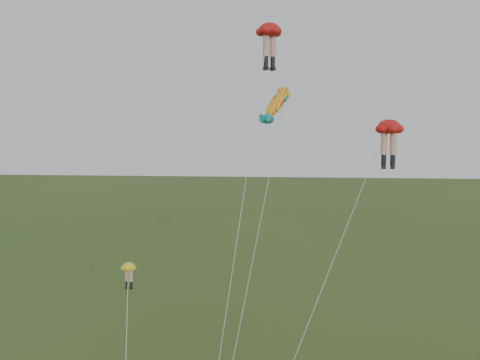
# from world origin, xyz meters

# --- Properties ---
(legs_kite_red_high) EXTENTS (3.82, 9.00, 21.54)m
(legs_kite_red_high) POSITION_xyz_m (1.93, 7.24, 20.67)
(legs_kite_red_high) COLOR red
(legs_kite_red_high) RESTS_ON ground
(legs_kite_red_mid) EXTENTS (7.48, 6.29, 15.82)m
(legs_kite_red_mid) POSITION_xyz_m (8.45, 4.57, 15.03)
(legs_kite_red_mid) COLOR red
(legs_kite_red_mid) RESTS_ON ground
(legs_kite_yellow) EXTENTS (1.60, 5.16, 8.57)m
(legs_kite_yellow) POSITION_xyz_m (-4.72, 0.68, 7.66)
(legs_kite_yellow) COLOR yellow
(legs_kite_yellow) RESTS_ON ground
(fish_kite) EXTENTS (3.69, 12.10, 18.29)m
(fish_kite) POSITION_xyz_m (2.38, 9.22, 16.90)
(fish_kite) COLOR yellow
(fish_kite) RESTS_ON ground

